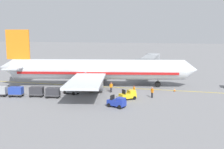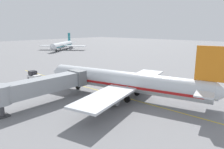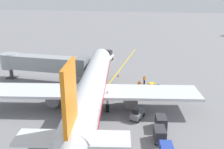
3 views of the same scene
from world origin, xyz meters
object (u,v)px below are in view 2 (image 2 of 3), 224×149
Objects in this scene: jet_bridge at (43,85)px; ground_crew_wing_walker at (122,85)px; ground_crew_loader at (112,80)px; ground_crew_marshaller at (105,78)px; baggage_cart_front at (167,86)px; distant_taxiing_airliner at (62,45)px; safety_cone_nose_left at (79,83)px; baggage_cart_tail_end at (210,92)px; baggage_tug_lead at (133,77)px; baggage_tug_trailing at (152,88)px; baggage_cart_third_in_train at (196,90)px; parked_airliner at (124,82)px; baggage_tug_spare at (120,80)px; baggage_cart_second_in_train at (179,88)px; pushback_tractor at (34,76)px.

jet_bridge is 17.25m from ground_crew_wing_walker.
ground_crew_loader is 1.00× the size of ground_crew_marshaller.
jet_bridge is at bearing 164.54° from ground_crew_wing_walker.
ground_crew_loader reaches higher than baggage_cart_front.
distant_taxiing_airliner is (39.50, 72.86, 2.07)m from ground_crew_marshaller.
safety_cone_nose_left is 82.97m from distant_taxiing_airliner.
baggage_cart_tail_end is at bearing -81.62° from baggage_cart_front.
ground_crew_marshaller is at bearing 148.55° from baggage_tug_lead.
ground_crew_loader is (-1.24, 10.24, 0.24)m from baggage_tug_trailing.
ground_crew_loader is at bearing -117.82° from distant_taxiing_airliner.
jet_bridge is 29.82m from baggage_cart_third_in_train.
ground_crew_loader is at bearing 105.29° from baggage_cart_tail_end.
jet_bridge is 10.36× the size of ground_crew_loader.
baggage_cart_third_in_train is (10.98, -9.88, -2.24)m from parked_airliner.
safety_cone_nose_left is (-7.64, 6.69, -0.42)m from baggage_tug_spare.
baggage_cart_front is at bearing -81.05° from baggage_tug_spare.
baggage_cart_tail_end is 102.45m from distant_taxiing_airliner.
ground_crew_loader reaches higher than baggage_tug_trailing.
ground_crew_loader is at bearing 106.50° from baggage_cart_second_in_train.
baggage_cart_second_in_train is (22.50, -15.18, -2.51)m from jet_bridge.
baggage_tug_lead is 10.88m from baggage_tug_trailing.
baggage_tug_spare is at bearing 82.37° from baggage_tug_trailing.
ground_crew_marshaller reaches higher than baggage_cart_tail_end.
baggage_tug_spare is (1.31, 9.79, 0.00)m from baggage_tug_trailing.
distant_taxiing_airliner reaches higher than pushback_tractor.
distant_taxiing_airliner is (37.46, 76.28, 2.31)m from baggage_tug_spare.
distant_taxiing_airliner reaches higher than baggage_tug_lead.
distant_taxiing_airliner reaches higher than baggage_cart_tail_end.
baggage_cart_third_in_train is (15.75, -35.62, -0.15)m from pushback_tractor.
jet_bridge is 5.88× the size of baggage_cart_tail_end.
parked_airliner is 14.05× the size of baggage_tug_spare.
pushback_tractor reaches higher than baggage_cart_third_in_train.
jet_bridge reaches higher than baggage_tug_spare.
jet_bridge is 18.97m from ground_crew_marshaller.
parked_airliner reaches higher than baggage_cart_tail_end.
baggage_tug_trailing is at bearing -122.68° from baggage_tug_lead.
ground_crew_marshaller is at bearing 8.15° from jet_bridge.
baggage_cart_second_in_train is at bearing -101.11° from baggage_tug_lead.
parked_airliner is 10.20m from ground_crew_loader.
ground_crew_wing_walker reaches higher than baggage_cart_front.
parked_airliner is 95.62m from distant_taxiing_airliner.
ground_crew_wing_walker reaches higher than safety_cone_nose_left.
jet_bridge is 25.77m from baggage_cart_front.
baggage_tug_lead is 1.05× the size of baggage_tug_spare.
baggage_cart_third_in_train is at bearing -62.62° from baggage_tug_trailing.
baggage_tug_spare reaches higher than baggage_cart_front.
baggage_cart_front and baggage_cart_third_in_train have the same top height.
baggage_cart_tail_end is at bearing -77.87° from baggage_cart_second_in_train.
baggage_cart_tail_end is at bearing -41.44° from jet_bridge.
baggage_tug_trailing is (-5.88, -9.16, 0.00)m from baggage_tug_lead.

